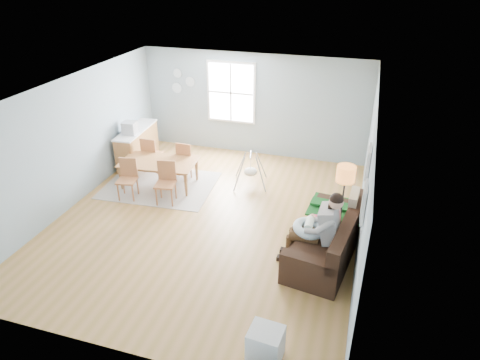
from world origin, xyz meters
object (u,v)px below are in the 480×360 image
(sofa, at_px, (329,241))
(chair_se, at_px, (166,179))
(dining_table, at_px, (159,174))
(floor_lamp, at_px, (345,181))
(baby_swing, at_px, (251,171))
(chair_ne, at_px, (186,157))
(counter, at_px, (138,146))
(toddler, at_px, (330,213))
(chair_sw, at_px, (128,176))
(monitor, at_px, (130,128))
(chair_nw, at_px, (151,153))
(father, at_px, (319,226))
(storage_cube, at_px, (265,344))

(sofa, height_order, chair_se, chair_se)
(dining_table, distance_m, chair_se, 0.79)
(dining_table, bearing_deg, floor_lamp, -19.71)
(dining_table, bearing_deg, baby_swing, 13.45)
(chair_ne, bearing_deg, counter, 166.46)
(toddler, height_order, chair_sw, toddler)
(chair_ne, distance_m, monitor, 1.58)
(chair_nw, bearing_deg, sofa, -24.85)
(toddler, xyz_separation_m, chair_se, (-3.58, 0.73, -0.23))
(sofa, distance_m, monitor, 5.70)
(toddler, relative_size, chair_sw, 0.98)
(chair_sw, distance_m, monitor, 1.60)
(chair_sw, xyz_separation_m, chair_ne, (0.83, 1.30, -0.00))
(dining_table, bearing_deg, counter, 132.60)
(chair_se, xyz_separation_m, monitor, (-1.55, 1.29, 0.55))
(sofa, distance_m, floor_lamp, 1.12)
(chair_ne, bearing_deg, sofa, -30.64)
(chair_nw, relative_size, counter, 0.55)
(father, height_order, storage_cube, father)
(toddler, bearing_deg, dining_table, 161.99)
(chair_se, distance_m, chair_ne, 1.25)
(storage_cube, bearing_deg, chair_se, 131.63)
(father, bearing_deg, chair_ne, 144.74)
(chair_se, relative_size, chair_ne, 1.04)
(dining_table, distance_m, counter, 1.51)
(sofa, distance_m, chair_se, 3.76)
(floor_lamp, xyz_separation_m, dining_table, (-4.24, 1.14, -1.04))
(dining_table, bearing_deg, chair_se, -55.55)
(father, xyz_separation_m, toddler, (0.14, 0.52, -0.02))
(baby_swing, bearing_deg, chair_ne, -179.43)
(sofa, bearing_deg, chair_sw, 168.86)
(chair_nw, bearing_deg, monitor, 168.94)
(toddler, bearing_deg, chair_ne, 151.67)
(floor_lamp, relative_size, chair_se, 1.75)
(chair_sw, xyz_separation_m, baby_swing, (2.46, 1.32, -0.16))
(chair_sw, distance_m, chair_se, 0.91)
(dining_table, bearing_deg, chair_sw, -127.55)
(chair_ne, relative_size, baby_swing, 0.96)
(father, relative_size, chair_sw, 1.62)
(sofa, xyz_separation_m, chair_se, (-3.63, 0.95, 0.21))
(chair_nw, relative_size, monitor, 2.66)
(floor_lamp, bearing_deg, baby_swing, 140.71)
(dining_table, height_order, chair_nw, chair_nw)
(father, bearing_deg, floor_lamp, 65.96)
(floor_lamp, distance_m, baby_swing, 3.02)
(father, xyz_separation_m, baby_swing, (-1.89, 2.51, -0.43))
(chair_sw, bearing_deg, storage_cube, -40.49)
(dining_table, distance_m, monitor, 1.49)
(monitor, height_order, baby_swing, monitor)
(storage_cube, bearing_deg, sofa, 77.23)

